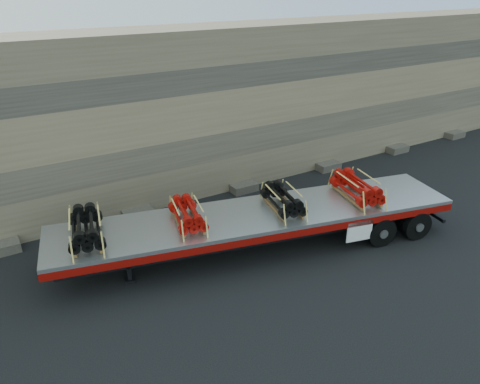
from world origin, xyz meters
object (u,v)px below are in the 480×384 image
at_px(bundle_midfront, 188,215).
at_px(bundle_midrear, 283,200).
at_px(trailer, 258,230).
at_px(bundle_rear, 357,188).
at_px(bundle_front, 86,229).

xyz_separation_m(bundle_midfront, bundle_midrear, (3.31, -0.76, 0.01)).
height_order(trailer, bundle_midrear, bundle_midrear).
relative_size(trailer, bundle_rear, 6.54).
bearing_deg(bundle_front, bundle_midrear, 0.00).
bearing_deg(trailer, bundle_midrear, -0.00).
height_order(bundle_front, bundle_rear, bundle_rear).
bearing_deg(bundle_midrear, bundle_front, 180.00).
distance_m(bundle_front, bundle_rear, 9.52).
distance_m(trailer, bundle_midrear, 1.39).
distance_m(trailer, bundle_midfront, 2.69).
xyz_separation_m(bundle_midfront, bundle_rear, (6.17, -1.41, 0.05)).
height_order(trailer, bundle_midfront, bundle_midfront).
bearing_deg(trailer, bundle_midfront, 180.00).
height_order(bundle_front, bundle_midfront, bundle_front).
bearing_deg(bundle_midfront, bundle_rear, 0.00).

